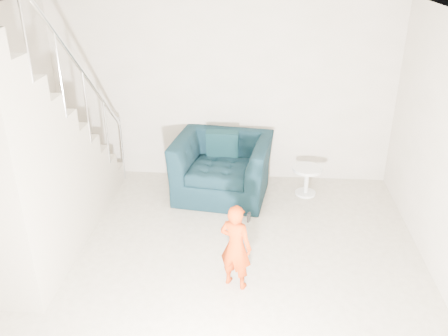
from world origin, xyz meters
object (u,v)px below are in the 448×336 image
at_px(toddler, 236,247).
at_px(side_table, 307,176).
at_px(armchair, 222,167).
at_px(staircase, 26,178).

xyz_separation_m(toddler, side_table, (0.91, 2.11, -0.20)).
distance_m(armchair, toddler, 2.05).
relative_size(armchair, toddler, 1.36).
bearing_deg(staircase, toddler, -10.95).
height_order(toddler, staircase, staircase).
relative_size(armchair, staircase, 0.36).
bearing_deg(staircase, armchair, 37.46).
height_order(armchair, staircase, staircase).
height_order(side_table, staircase, staircase).
xyz_separation_m(armchair, toddler, (0.30, -2.03, 0.06)).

